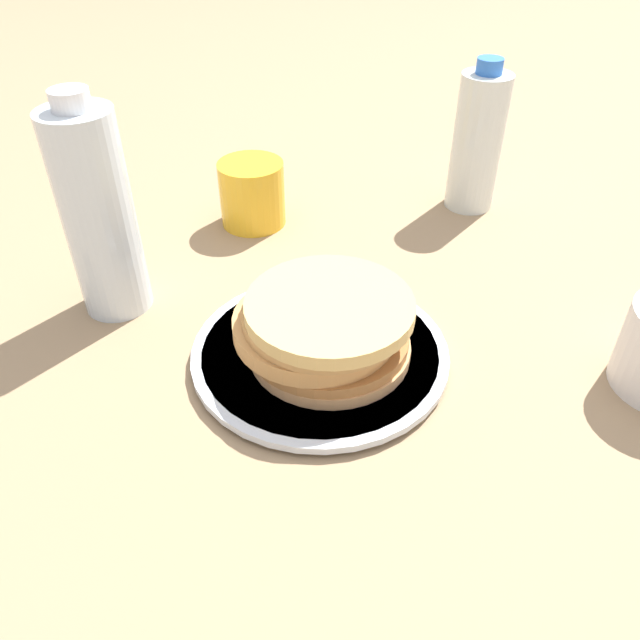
{
  "coord_description": "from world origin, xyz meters",
  "views": [
    {
      "loc": [
        -0.42,
        0.13,
        0.4
      ],
      "look_at": [
        0.01,
        0.03,
        0.05
      ],
      "focal_mm": 35.0,
      "sensor_mm": 36.0,
      "label": 1
    }
  ],
  "objects_px": {
    "juice_glass": "(252,194)",
    "water_bottle_mid": "(477,142)",
    "pancake_stack": "(324,325)",
    "plate": "(320,353)",
    "water_bottle_near": "(99,215)"
  },
  "relations": [
    {
      "from": "juice_glass",
      "to": "water_bottle_near",
      "type": "bearing_deg",
      "value": 130.15
    },
    {
      "from": "juice_glass",
      "to": "water_bottle_mid",
      "type": "bearing_deg",
      "value": -94.01
    },
    {
      "from": "pancake_stack",
      "to": "water_bottle_near",
      "type": "bearing_deg",
      "value": 53.51
    },
    {
      "from": "plate",
      "to": "water_bottle_mid",
      "type": "relative_size",
      "value": 1.28
    },
    {
      "from": "pancake_stack",
      "to": "water_bottle_mid",
      "type": "xyz_separation_m",
      "value": [
        0.26,
        -0.26,
        0.04
      ]
    },
    {
      "from": "juice_glass",
      "to": "water_bottle_mid",
      "type": "distance_m",
      "value": 0.29
    },
    {
      "from": "pancake_stack",
      "to": "water_bottle_mid",
      "type": "bearing_deg",
      "value": -45.27
    },
    {
      "from": "pancake_stack",
      "to": "plate",
      "type": "bearing_deg",
      "value": 31.37
    },
    {
      "from": "plate",
      "to": "pancake_stack",
      "type": "height_order",
      "value": "pancake_stack"
    },
    {
      "from": "water_bottle_near",
      "to": "pancake_stack",
      "type": "bearing_deg",
      "value": -126.49
    },
    {
      "from": "plate",
      "to": "pancake_stack",
      "type": "bearing_deg",
      "value": -148.63
    },
    {
      "from": "pancake_stack",
      "to": "water_bottle_mid",
      "type": "height_order",
      "value": "water_bottle_mid"
    },
    {
      "from": "plate",
      "to": "juice_glass",
      "type": "relative_size",
      "value": 2.99
    },
    {
      "from": "plate",
      "to": "juice_glass",
      "type": "bearing_deg",
      "value": 4.35
    },
    {
      "from": "juice_glass",
      "to": "water_bottle_mid",
      "type": "height_order",
      "value": "water_bottle_mid"
    }
  ]
}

